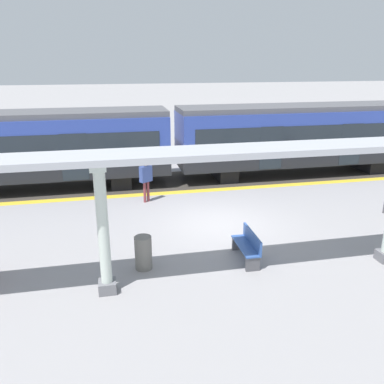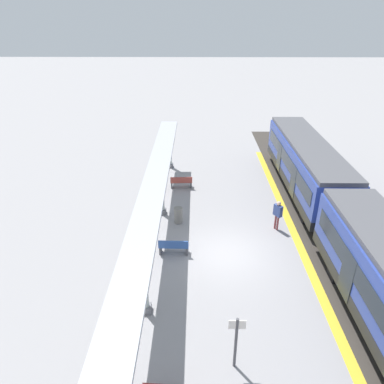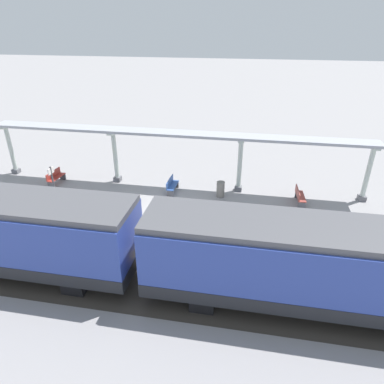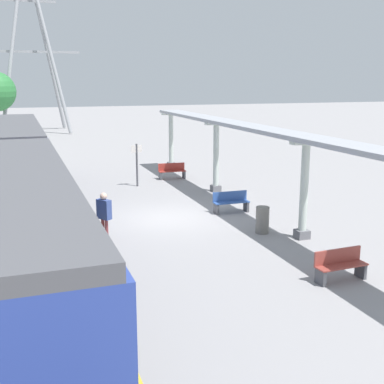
{
  "view_description": "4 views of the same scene",
  "coord_description": "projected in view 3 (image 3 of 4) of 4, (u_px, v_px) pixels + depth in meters",
  "views": [
    {
      "loc": [
        12.67,
        -3.77,
        5.59
      ],
      "look_at": [
        0.73,
        -1.23,
        1.53
      ],
      "focal_mm": 37.32,
      "sensor_mm": 36.0,
      "label": 1
    },
    {
      "loc": [
        1.62,
        14.79,
        10.96
      ],
      "look_at": [
        1.83,
        -4.46,
        1.26
      ],
      "focal_mm": 33.52,
      "sensor_mm": 36.0,
      "label": 2
    },
    {
      "loc": [
        -15.75,
        -4.63,
        9.51
      ],
      "look_at": [
        0.9,
        -1.59,
        1.01
      ],
      "focal_mm": 31.91,
      "sensor_mm": 36.0,
      "label": 3
    },
    {
      "loc": [
        -5.47,
        -18.36,
        5.36
      ],
      "look_at": [
        0.78,
        -0.61,
        1.13
      ],
      "focal_mm": 46.63,
      "sensor_mm": 36.0,
      "label": 4
    }
  ],
  "objects": [
    {
      "name": "tactile_edge_strip",
      "position": [
        139.0,
        255.0,
        15.46
      ],
      "size": [
        0.44,
        29.54,
        0.01
      ],
      "primitive_type": "cube",
      "color": "gold",
      "rests_on": "ground"
    },
    {
      "name": "canopy_pillar_fourth",
      "position": [
        11.0,
        149.0,
        23.09
      ],
      "size": [
        1.1,
        0.44,
        3.4
      ],
      "color": "slate",
      "rests_on": "ground"
    },
    {
      "name": "canopy_beam",
      "position": [
        173.0,
        133.0,
        20.48
      ],
      "size": [
        1.2,
        23.51,
        0.16
      ],
      "primitive_type": "cube",
      "color": "#A8AAB2",
      "rests_on": "canopy_pillar_nearest"
    },
    {
      "name": "bench_far_end",
      "position": [
        172.0,
        185.0,
        21.04
      ],
      "size": [
        1.51,
        0.47,
        0.86
      ],
      "color": "#30549A",
      "rests_on": "ground"
    },
    {
      "name": "bench_mid_platform",
      "position": [
        299.0,
        196.0,
        19.73
      ],
      "size": [
        1.52,
        0.51,
        0.86
      ],
      "color": "#973E35",
      "rests_on": "ground"
    },
    {
      "name": "trash_bin",
      "position": [
        220.0,
        189.0,
        20.44
      ],
      "size": [
        0.48,
        0.48,
        0.96
      ],
      "primitive_type": "cylinder",
      "color": "slate",
      "rests_on": "ground"
    },
    {
      "name": "platform_info_sign",
      "position": [
        53.0,
        181.0,
        19.51
      ],
      "size": [
        0.56,
        0.1,
        2.2
      ],
      "color": "#4C4C51",
      "rests_on": "ground"
    },
    {
      "name": "bench_near_end",
      "position": [
        55.0,
        177.0,
        22.13
      ],
      "size": [
        1.52,
        0.52,
        0.86
      ],
      "color": "#9F3229",
      "rests_on": "ground"
    },
    {
      "name": "passenger_waiting_near_edge",
      "position": [
        194.0,
        229.0,
        15.41
      ],
      "size": [
        0.47,
        0.55,
        1.76
      ],
      "color": "brown",
      "rests_on": "ground"
    },
    {
      "name": "canopy_pillar_nearest",
      "position": [
        368.0,
        173.0,
        19.45
      ],
      "size": [
        1.1,
        0.44,
        3.4
      ],
      "color": "slate",
      "rests_on": "ground"
    },
    {
      "name": "canopy_pillar_second",
      "position": [
        240.0,
        165.0,
        20.62
      ],
      "size": [
        1.1,
        0.44,
        3.4
      ],
      "color": "slate",
      "rests_on": "ground"
    },
    {
      "name": "ground_plane",
      "position": [
        161.0,
        213.0,
        18.85
      ],
      "size": [
        176.0,
        176.0,
        0.0
      ],
      "primitive_type": "plane",
      "color": "gray"
    },
    {
      "name": "canopy_pillar_third",
      "position": [
        115.0,
        156.0,
        21.89
      ],
      "size": [
        1.1,
        0.44,
        3.4
      ],
      "color": "slate",
      "rests_on": "ground"
    },
    {
      "name": "train_near_carriage",
      "position": [
        318.0,
        267.0,
        11.88
      ],
      "size": [
        2.65,
        12.35,
        3.48
      ],
      "color": "#2C429A",
      "rests_on": "ground"
    },
    {
      "name": "trackbed",
      "position": [
        125.0,
        282.0,
        13.86
      ],
      "size": [
        3.2,
        41.54,
        0.01
      ],
      "primitive_type": "cube",
      "color": "#38332D",
      "rests_on": "ground"
    }
  ]
}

